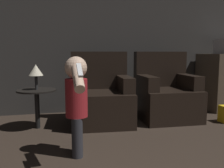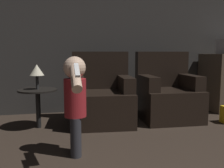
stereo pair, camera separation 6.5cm
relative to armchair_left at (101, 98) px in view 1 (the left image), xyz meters
name	(u,v)px [view 1 (the left image)]	position (x,y,z in m)	size (l,w,h in m)	color
wall_back	(94,32)	(0.04, 0.76, 0.95)	(8.40, 0.05, 2.60)	#33302D
armchair_left	(101,98)	(0.00, 0.00, 0.00)	(0.87, 0.85, 0.99)	black
armchair_right	(166,95)	(0.98, 0.00, 0.00)	(0.84, 0.81, 0.99)	black
person_toddler	(77,98)	(-0.44, -1.04, 0.21)	(0.21, 0.64, 0.94)	#28282D
side_table	(37,96)	(-0.85, -0.05, 0.08)	(0.49, 0.49, 0.50)	black
lamp	(36,71)	(-0.85, -0.05, 0.40)	(0.18, 0.18, 0.32)	#262626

